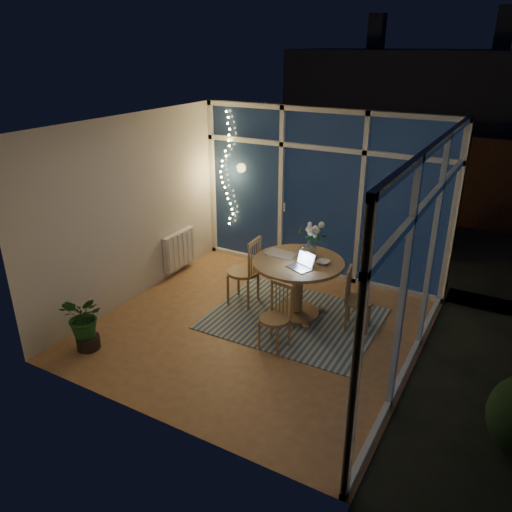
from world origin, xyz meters
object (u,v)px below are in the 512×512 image
Objects in this scene: chair_front at (275,317)px; laptop at (300,261)px; flower_vase at (309,249)px; chair_right at (359,299)px; potted_plant at (85,321)px; dining_table at (297,289)px; chair_left at (243,270)px.

laptop is (0.02, 0.62, 0.51)m from chair_front.
flower_vase is (-0.04, 1.05, 0.51)m from chair_front.
chair_right is 1.18m from chair_front.
dining_table is at bearing 46.39° from potted_plant.
chair_front is (0.92, -0.80, -0.09)m from chair_left.
laptop reaches higher than potted_plant.
chair_front is 1.16m from flower_vase.
dining_table is 4.06× the size of laptop.
chair_front is at bearing 45.15° from chair_left.
potted_plant is (-1.93, -2.18, -0.55)m from flower_vase.
chair_left reaches higher than potted_plant.
flower_vase is at bearing 69.95° from chair_right.
flower_vase is at bearing 76.83° from dining_table.
chair_front reaches higher than dining_table.
chair_left is 1.18× the size of chair_right.
laptop is 0.39× the size of potted_plant.
dining_table is at bearing 141.05° from laptop.
chair_left is at bearing 61.70° from potted_plant.
chair_left reaches higher than dining_table.
dining_table is at bearing 88.22° from chair_left.
flower_vase is 0.28× the size of potted_plant.
chair_right reaches higher than dining_table.
dining_table is at bearing 102.10° from chair_front.
chair_front is 2.82× the size of laptop.
flower_vase reaches higher than chair_front.
chair_front is 0.81m from laptop.
potted_plant is (-1.99, -1.76, -0.55)m from laptop.
dining_table reaches higher than potted_plant.
chair_right is 0.93m from flower_vase.
chair_left is 3.42× the size of laptop.
dining_table is 0.84m from chair_right.
laptop is at bearing -81.61° from flower_vase.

